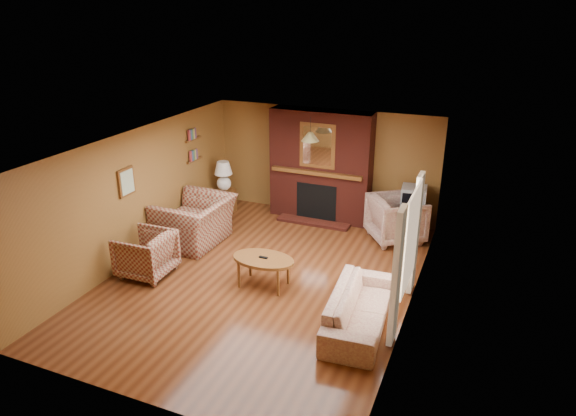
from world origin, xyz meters
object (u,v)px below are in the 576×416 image
at_px(plaid_loveseat, 195,221).
at_px(floral_sofa, 359,308).
at_px(floral_armchair, 396,219).
at_px(crt_tv, 414,197).
at_px(side_table, 225,201).
at_px(tv_stand, 411,221).
at_px(fireplace, 321,167).
at_px(table_lamp, 223,174).
at_px(coffee_table, 263,261).
at_px(plaid_armchair, 146,254).

xyz_separation_m(plaid_loveseat, floral_sofa, (3.75, -1.51, -0.17)).
xyz_separation_m(floral_armchair, crt_tv, (0.25, 0.33, 0.37)).
distance_m(side_table, tv_stand, 4.16).
relative_size(fireplace, floral_armchair, 2.39).
relative_size(fireplace, plaid_loveseat, 1.70).
bearing_deg(tv_stand, table_lamp, -172.60).
bearing_deg(plaid_loveseat, floral_sofa, 69.20).
distance_m(coffee_table, tv_stand, 3.58).
bearing_deg(floral_armchair, plaid_loveseat, 79.20).
bearing_deg(plaid_armchair, floral_armchair, 128.16).
xyz_separation_m(plaid_armchair, floral_sofa, (3.85, -0.08, -0.11)).
xyz_separation_m(floral_armchair, table_lamp, (-3.90, -0.02, 0.44)).
bearing_deg(plaid_armchair, plaid_loveseat, 174.60).
relative_size(table_lamp, crt_tv, 1.25).
bearing_deg(plaid_loveseat, coffee_table, 64.02).
distance_m(fireplace, table_lamp, 2.18).
bearing_deg(side_table, floral_sofa, -38.27).
bearing_deg(floral_armchair, fireplace, 38.70).
relative_size(coffee_table, tv_stand, 1.76).
xyz_separation_m(coffee_table, crt_tv, (1.94, 2.99, 0.37)).
relative_size(plaid_loveseat, table_lamp, 2.11).
bearing_deg(table_lamp, crt_tv, 4.74).
bearing_deg(crt_tv, plaid_armchair, -139.44).
bearing_deg(table_lamp, floral_armchair, 0.28).
relative_size(plaid_loveseat, tv_stand, 2.32).
bearing_deg(side_table, floral_armchair, 0.28).
bearing_deg(floral_sofa, coffee_table, 70.00).
bearing_deg(coffee_table, plaid_loveseat, 152.89).
bearing_deg(tv_stand, fireplace, 177.43).
bearing_deg(floral_armchair, coffee_table, 112.38).
height_order(fireplace, side_table, fireplace).
bearing_deg(fireplace, side_table, -165.71).
distance_m(fireplace, tv_stand, 2.24).
height_order(side_table, table_lamp, table_lamp).
relative_size(plaid_armchair, tv_stand, 1.43).
height_order(plaid_armchair, coffee_table, plaid_armchair).
height_order(coffee_table, side_table, coffee_table).
relative_size(floral_sofa, side_table, 3.74).
relative_size(plaid_armchair, table_lamp, 1.30).
xyz_separation_m(floral_sofa, coffee_table, (-1.79, 0.51, 0.17)).
distance_m(plaid_loveseat, crt_tv, 4.39).
xyz_separation_m(fireplace, plaid_loveseat, (-1.85, -2.18, -0.72)).
bearing_deg(floral_sofa, plaid_armchair, 84.65).
height_order(plaid_armchair, tv_stand, plaid_armchair).
relative_size(floral_armchair, crt_tv, 1.89).
bearing_deg(floral_armchair, side_table, 54.96).
distance_m(plaid_armchair, side_table, 3.09).
distance_m(plaid_loveseat, side_table, 1.68).
relative_size(side_table, crt_tv, 0.99).
relative_size(plaid_loveseat, floral_sofa, 0.71).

